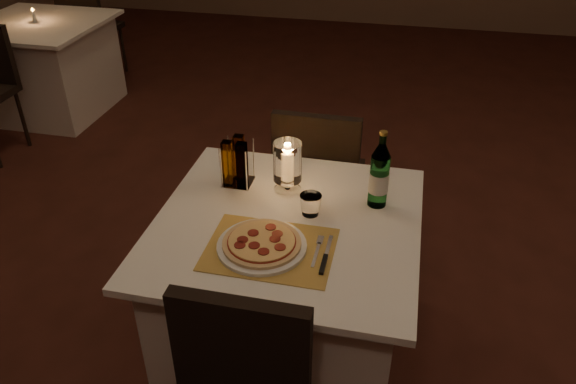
% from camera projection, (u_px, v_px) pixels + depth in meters
% --- Properties ---
extents(floor, '(8.00, 10.00, 0.02)m').
position_uv_depth(floor, '(333.00, 312.00, 2.77)').
color(floor, '#451D16').
rests_on(floor, ground).
extents(main_table, '(1.00, 1.00, 0.74)m').
position_uv_depth(main_table, '(287.00, 293.00, 2.33)').
color(main_table, white).
rests_on(main_table, ground).
extents(chair_far, '(0.42, 0.42, 0.90)m').
position_uv_depth(chair_far, '(318.00, 171.00, 2.82)').
color(chair_far, black).
rests_on(chair_far, ground).
extents(placemat, '(0.45, 0.34, 0.00)m').
position_uv_depth(placemat, '(270.00, 249.00, 1.99)').
color(placemat, '#BB9441').
rests_on(placemat, main_table).
extents(plate, '(0.32, 0.32, 0.01)m').
position_uv_depth(plate, '(262.00, 246.00, 1.99)').
color(plate, white).
rests_on(plate, placemat).
extents(pizza, '(0.28, 0.28, 0.02)m').
position_uv_depth(pizza, '(262.00, 242.00, 1.98)').
color(pizza, '#D8B77F').
rests_on(pizza, plate).
extents(fork, '(0.02, 0.18, 0.00)m').
position_uv_depth(fork, '(318.00, 249.00, 1.98)').
color(fork, silver).
rests_on(fork, placemat).
extents(knife, '(0.02, 0.22, 0.01)m').
position_uv_depth(knife, '(325.00, 260.00, 1.92)').
color(knife, black).
rests_on(knife, placemat).
extents(tumbler, '(0.08, 0.08, 0.08)m').
position_uv_depth(tumbler, '(311.00, 205.00, 2.15)').
color(tumbler, white).
rests_on(tumbler, main_table).
extents(water_bottle, '(0.08, 0.08, 0.32)m').
position_uv_depth(water_bottle, '(379.00, 176.00, 2.16)').
color(water_bottle, '#59A667').
rests_on(water_bottle, main_table).
extents(hurricane_candle, '(0.12, 0.12, 0.22)m').
position_uv_depth(hurricane_candle, '(288.00, 163.00, 2.24)').
color(hurricane_candle, white).
rests_on(hurricane_candle, main_table).
extents(cruet_caddy, '(0.12, 0.12, 0.21)m').
position_uv_depth(cruet_caddy, '(237.00, 164.00, 2.31)').
color(cruet_caddy, white).
rests_on(cruet_caddy, main_table).
extents(neighbor_table_left, '(1.00, 1.00, 0.74)m').
position_uv_depth(neighbor_table_left, '(46.00, 67.00, 4.57)').
color(neighbor_table_left, white).
rests_on(neighbor_table_left, ground).
extents(neighbor_chair_lb, '(0.42, 0.42, 0.90)m').
position_uv_depth(neighbor_chair_lb, '(87.00, 21.00, 5.06)').
color(neighbor_chair_lb, black).
rests_on(neighbor_chair_lb, ground).
extents(neighbor_candle_left, '(0.03, 0.03, 0.11)m').
position_uv_depth(neighbor_candle_left, '(34.00, 16.00, 4.35)').
color(neighbor_candle_left, white).
rests_on(neighbor_candle_left, neighbor_table_left).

